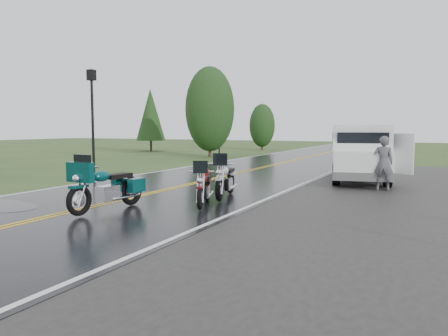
% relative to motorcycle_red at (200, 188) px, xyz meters
% --- Properties ---
extents(ground, '(120.00, 120.00, 0.00)m').
position_rel_motorcycle_red_xyz_m(ground, '(-2.91, -0.37, -0.62)').
color(ground, '#2D471E').
rests_on(ground, ground).
extents(road, '(8.00, 100.00, 0.04)m').
position_rel_motorcycle_red_xyz_m(road, '(-2.91, 9.63, -0.60)').
color(road, black).
rests_on(road, ground).
extents(motorcycle_red, '(1.48, 2.23, 1.24)m').
position_rel_motorcycle_red_xyz_m(motorcycle_red, '(0.00, 0.00, 0.00)').
color(motorcycle_red, '#540912').
rests_on(motorcycle_red, ground).
extents(motorcycle_teal, '(1.09, 2.55, 1.47)m').
position_rel_motorcycle_red_xyz_m(motorcycle_teal, '(-2.21, -1.94, 0.12)').
color(motorcycle_teal, '#053B3C').
rests_on(motorcycle_teal, ground).
extents(motorcycle_silver, '(1.37, 2.43, 1.36)m').
position_rel_motorcycle_red_xyz_m(motorcycle_silver, '(-0.12, 1.35, 0.06)').
color(motorcycle_silver, '#A9ABB1').
rests_on(motorcycle_silver, ground).
extents(van_white, '(3.30, 6.22, 2.32)m').
position_rel_motorcycle_red_xyz_m(van_white, '(2.11, 6.60, 0.54)').
color(van_white, white).
rests_on(van_white, ground).
extents(person_at_van, '(0.72, 0.52, 1.86)m').
position_rel_motorcycle_red_xyz_m(person_at_van, '(3.80, 5.97, 0.31)').
color(person_at_van, '#4E4F53').
rests_on(person_at_van, ground).
extents(lamp_post_near_left, '(0.39, 0.39, 4.60)m').
position_rel_motorcycle_red_xyz_m(lamp_post_near_left, '(-7.51, 4.36, 1.68)').
color(lamp_post_near_left, black).
rests_on(lamp_post_near_left, ground).
extents(lamp_post_far_left, '(0.39, 0.39, 4.57)m').
position_rel_motorcycle_red_xyz_m(lamp_post_far_left, '(-9.73, 20.62, 1.66)').
color(lamp_post_far_left, black).
rests_on(lamp_post_far_left, ground).
extents(tree_left_mid, '(3.64, 3.64, 5.68)m').
position_rel_motorcycle_red_xyz_m(tree_left_mid, '(-9.72, 19.08, 2.22)').
color(tree_left_mid, '#1E3D19').
rests_on(tree_left_mid, ground).
extents(tree_left_far, '(2.48, 2.48, 3.82)m').
position_rel_motorcycle_red_xyz_m(tree_left_far, '(-9.90, 30.38, 1.29)').
color(tree_left_far, '#1E3D19').
rests_on(tree_left_far, ground).
extents(pine_left_far, '(2.69, 2.69, 5.60)m').
position_rel_motorcycle_red_xyz_m(pine_left_far, '(-18.39, 23.82, 2.18)').
color(pine_left_far, '#1E3D19').
rests_on(pine_left_far, ground).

